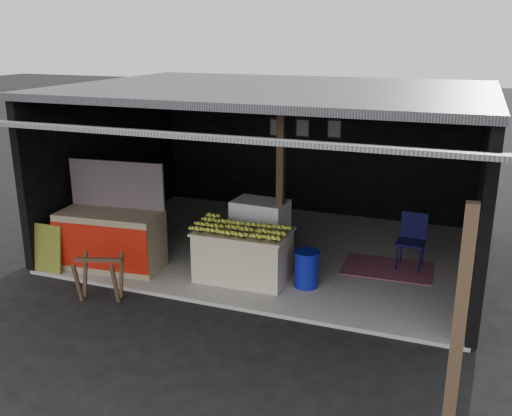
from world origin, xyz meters
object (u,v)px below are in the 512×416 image
at_px(sawhorse, 99,274).
at_px(plastic_chair, 413,236).
at_px(water_barrel, 306,270).
at_px(neighbor_stall, 111,237).
at_px(banana_table, 243,255).
at_px(white_crate, 260,229).

height_order(sawhorse, plastic_chair, plastic_chair).
relative_size(sawhorse, water_barrel, 1.37).
bearing_deg(neighbor_stall, banana_table, 3.04).
xyz_separation_m(neighbor_stall, plastic_chair, (4.76, 1.82, 0.02)).
bearing_deg(sawhorse, plastic_chair, 16.01).
distance_m(banana_table, sawhorse, 2.25).
bearing_deg(neighbor_stall, white_crate, 26.06).
relative_size(sawhorse, plastic_chair, 0.81).
xyz_separation_m(white_crate, water_barrel, (1.12, -0.92, -0.24)).
bearing_deg(water_barrel, banana_table, -175.73).
distance_m(white_crate, water_barrel, 1.47).
xyz_separation_m(neighbor_stall, water_barrel, (3.31, 0.41, -0.25)).
bearing_deg(banana_table, white_crate, 93.46).
relative_size(banana_table, sawhorse, 1.98).
bearing_deg(sawhorse, white_crate, 36.78).
distance_m(banana_table, plastic_chair, 2.90).
relative_size(water_barrel, plastic_chair, 0.59).
bearing_deg(neighbor_stall, sawhorse, -69.88).
distance_m(sawhorse, plastic_chair, 5.14).
relative_size(neighbor_stall, plastic_chair, 1.90).
height_order(banana_table, sawhorse, banana_table).
height_order(banana_table, water_barrel, banana_table).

